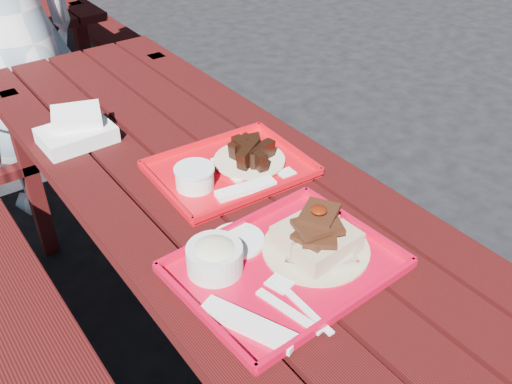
% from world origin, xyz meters
% --- Properties ---
extents(ground, '(60.00, 60.00, 0.00)m').
position_xyz_m(ground, '(0.00, 0.00, 0.00)').
color(ground, black).
rests_on(ground, ground).
extents(picnic_table_near, '(1.41, 2.40, 0.75)m').
position_xyz_m(picnic_table_near, '(-0.00, 0.00, 0.56)').
color(picnic_table_near, '#3D0C0B').
rests_on(picnic_table_near, ground).
extents(near_tray, '(0.50, 0.41, 0.15)m').
position_xyz_m(near_tray, '(-0.07, -0.34, 0.79)').
color(near_tray, red).
rests_on(near_tray, picnic_table_near).
extents(far_tray, '(0.44, 0.35, 0.07)m').
position_xyz_m(far_tray, '(0.05, 0.04, 0.77)').
color(far_tray, red).
rests_on(far_tray, picnic_table_near).
extents(white_cloth, '(0.22, 0.19, 0.09)m').
position_xyz_m(white_cloth, '(-0.22, 0.48, 0.79)').
color(white_cloth, white).
rests_on(white_cloth, picnic_table_near).
extents(person, '(0.66, 0.51, 1.62)m').
position_xyz_m(person, '(-0.13, 1.34, 0.81)').
color(person, '#9EBBD1').
rests_on(person, ground).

